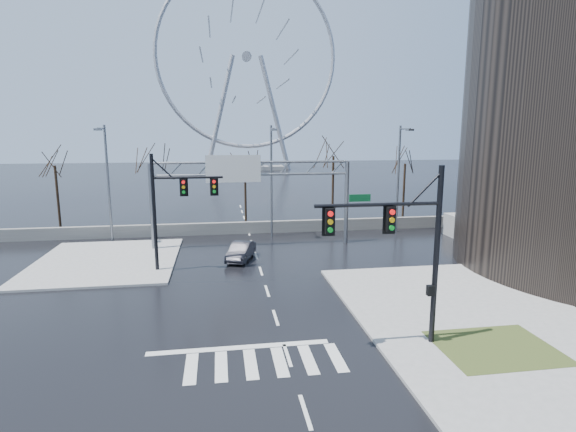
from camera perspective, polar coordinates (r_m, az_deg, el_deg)
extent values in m
plane|color=black|center=(23.58, -1.59, -12.78)|extent=(260.00, 260.00, 0.00)
cube|color=gray|center=(28.26, 18.69, -9.17)|extent=(12.00, 10.00, 0.15)
cube|color=gray|center=(35.73, -22.03, -5.29)|extent=(10.00, 12.00, 0.15)
cube|color=#2C3E1A|center=(22.20, 24.87, -14.91)|extent=(5.00, 4.00, 0.02)
cube|color=slate|center=(42.50, -5.00, -1.47)|extent=(52.00, 0.50, 1.10)
cylinder|color=black|center=(20.47, 18.29, -5.10)|extent=(0.24, 0.24, 8.00)
cylinder|color=black|center=(18.89, 11.39, 1.41)|extent=(5.40, 0.16, 0.16)
cube|color=black|center=(19.03, 12.90, -0.41)|extent=(0.35, 0.28, 1.05)
cube|color=black|center=(18.24, 5.28, -0.66)|extent=(0.35, 0.28, 1.05)
cylinder|color=black|center=(31.26, -16.61, 0.25)|extent=(0.24, 0.24, 8.00)
cylinder|color=black|center=(30.71, -12.57, 4.79)|extent=(4.60, 0.16, 0.16)
cube|color=black|center=(30.64, -13.11, 3.62)|extent=(0.35, 0.28, 1.05)
cube|color=black|center=(30.56, -9.36, 3.74)|extent=(0.35, 0.28, 1.05)
cylinder|color=slate|center=(37.34, -16.88, 1.07)|extent=(0.36, 0.36, 7.00)
cylinder|color=slate|center=(38.48, 7.42, 1.70)|extent=(0.36, 0.36, 7.00)
cylinder|color=slate|center=(36.67, -4.63, 6.83)|extent=(16.00, 0.20, 0.20)
cylinder|color=slate|center=(36.75, -4.60, 5.27)|extent=(16.00, 0.20, 0.20)
cube|color=#09471F|center=(36.48, -6.96, 5.98)|extent=(4.20, 0.10, 2.00)
cube|color=silver|center=(36.42, -6.96, 5.97)|extent=(4.40, 0.02, 2.20)
cylinder|color=slate|center=(41.30, -21.84, 3.73)|extent=(0.20, 0.20, 10.00)
cylinder|color=slate|center=(40.00, -22.65, 10.24)|extent=(0.12, 2.20, 0.12)
cube|color=slate|center=(39.03, -22.99, 10.08)|extent=(0.50, 0.70, 0.18)
cylinder|color=slate|center=(40.51, -2.12, 4.35)|extent=(0.20, 0.20, 10.00)
cylinder|color=slate|center=(39.19, -1.98, 11.03)|extent=(0.12, 2.20, 0.12)
cube|color=slate|center=(38.19, -1.79, 10.90)|extent=(0.50, 0.70, 0.18)
cylinder|color=slate|center=(43.56, 13.80, 4.49)|extent=(0.20, 0.20, 10.00)
cylinder|color=slate|center=(42.33, 14.66, 10.66)|extent=(0.12, 2.20, 0.12)
cube|color=slate|center=(41.42, 15.21, 10.51)|extent=(0.50, 0.70, 0.18)
cylinder|color=black|center=(48.40, -27.19, 2.00)|extent=(0.24, 0.24, 6.30)
cylinder|color=black|center=(45.83, -16.67, 2.59)|extent=(0.24, 0.24, 6.75)
cylinder|color=black|center=(46.52, -5.42, 2.53)|extent=(0.24, 0.24, 5.85)
cylinder|color=black|center=(46.86, 5.71, 3.31)|extent=(0.24, 0.24, 7.02)
cylinder|color=black|center=(49.97, 14.49, 2.95)|extent=(0.24, 0.24, 6.12)
cube|color=gray|center=(117.09, -5.06, 6.11)|extent=(18.00, 6.00, 1.00)
torus|color=#B2B2B7|center=(118.24, -5.28, 19.52)|extent=(45.00, 1.00, 45.00)
cylinder|color=#B2B2B7|center=(118.24, -5.28, 19.52)|extent=(2.40, 1.50, 2.40)
cylinder|color=#B2B2B7|center=(116.60, -8.68, 12.65)|extent=(8.28, 1.20, 28.82)
cylinder|color=#B2B2B7|center=(117.52, -1.67, 12.75)|extent=(8.28, 1.20, 28.82)
imported|color=black|center=(33.71, -6.00, -4.48)|extent=(2.55, 4.16, 1.30)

